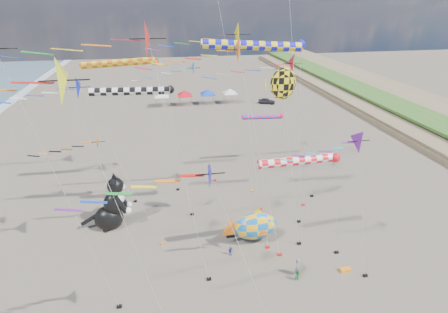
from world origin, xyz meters
The scene contains 25 objects.
delta_kite_0 centered at (-11.98, 12.50, 15.32)m, with size 10.44×1.84×16.63m.
delta_kite_1 centered at (-0.78, 9.00, 17.96)m, with size 10.49×2.19×19.36m.
delta_kite_3 centered at (-7.42, 7.14, 19.07)m, with size 13.02×2.50×20.62m.
delta_kite_4 centered at (-14.72, 20.90, 7.44)m, with size 9.94×1.63×8.69m.
delta_kite_5 centered at (-4.29, 0.05, 13.17)m, with size 10.22×1.67×14.44m.
delta_kite_6 centered at (6.78, 5.11, 12.19)m, with size 7.55×1.89×13.45m.
delta_kite_9 centered at (5.68, 18.29, 15.42)m, with size 12.49×2.28×16.88m.
delta_kite_10 centered at (-3.56, 24.34, 14.10)m, with size 8.56×1.68×15.36m.
delta_kite_11 centered at (0.00, 16.58, 18.38)m, with size 11.15×2.54×19.90m.
delta_kite_12 centered at (-11.84, 0.99, 18.25)m, with size 13.38×2.22×19.70m.
windsock_0 centered at (-9.89, 22.76, 15.43)m, with size 9.22×0.75×15.89m.
windsock_1 centered at (-8.54, 17.05, 13.84)m, with size 8.87×0.76×14.29m.
windsock_2 centered at (4.36, 8.33, 9.83)m, with size 8.15×0.76×10.26m.
windsock_3 centered at (1.83, 13.63, 17.98)m, with size 10.07×0.80×18.45m.
windsock_4 centered at (7.25, 28.00, 7.00)m, with size 7.10×0.65×7.38m.
angelfish_kite centered at (3.56, 12.16, 15.01)m, with size 3.74×3.02×16.45m.
cat_inflatable centered at (-12.06, 16.43, 2.97)m, with size 4.40×2.20×5.94m, color black, non-canonical shape.
fish_inflatable centered at (1.59, 11.20, 1.93)m, with size 5.59×2.04×4.08m.
person_adult centered at (4.04, 6.33, 0.83)m, with size 0.61×0.40×1.67m, color gray.
child_green centered at (3.85, 5.72, 0.54)m, with size 0.52×0.41×1.08m, color #1B8935.
child_blue centered at (-1.05, 9.87, 0.47)m, with size 0.55×0.23×0.94m, color #20309F.
kite_bag_0 centered at (8.33, 6.02, 0.15)m, with size 0.90×0.44×0.30m, color orange.
kite_bag_1 centered at (-0.44, 12.56, 0.15)m, with size 0.90×0.44×0.30m, color black.
tent_row centered at (1.50, 60.00, 3.15)m, with size 19.20×4.20×3.80m.
parked_car centered at (17.00, 58.00, 0.63)m, with size 1.49×3.70×1.26m, color #26262D.
Camera 1 is at (-6.27, -15.09, 21.55)m, focal length 28.00 mm.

